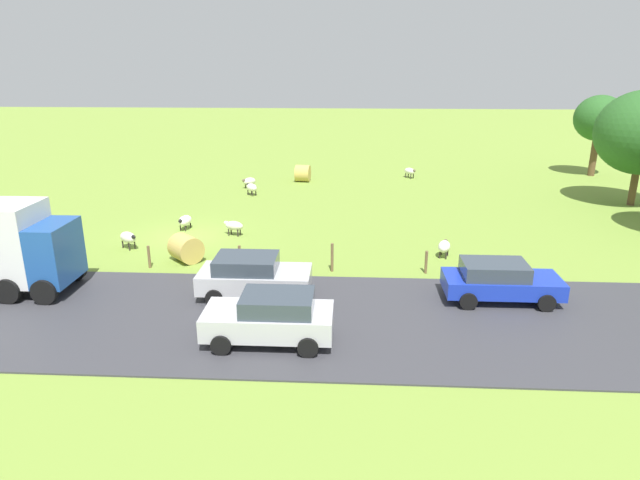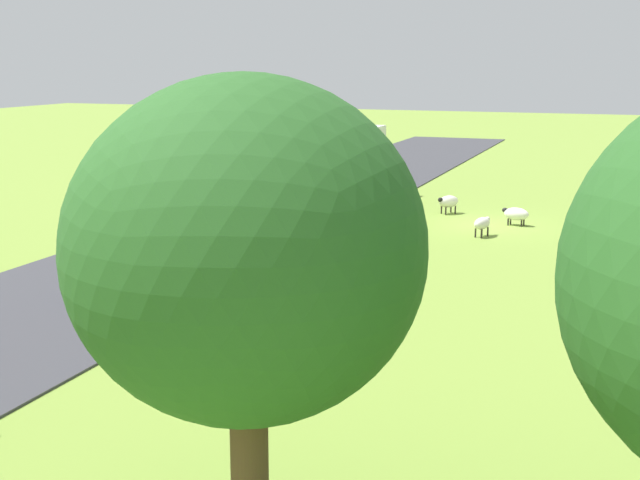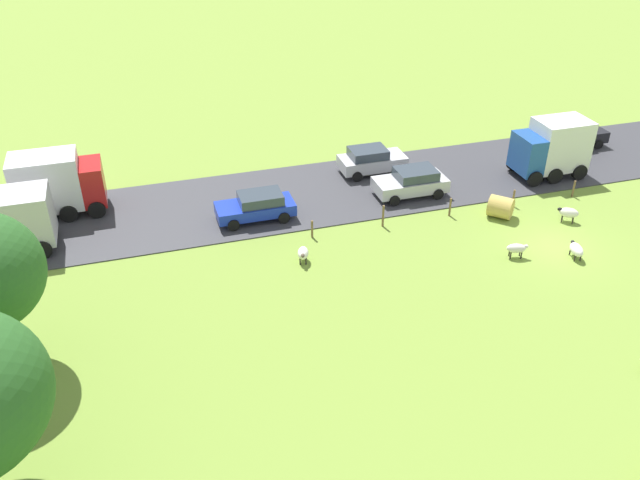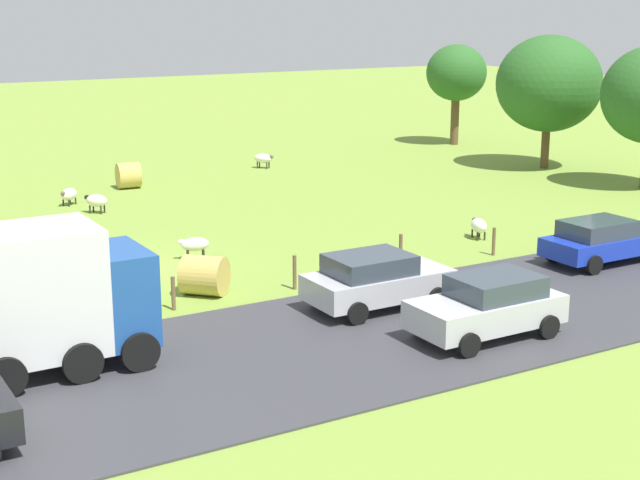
# 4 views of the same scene
# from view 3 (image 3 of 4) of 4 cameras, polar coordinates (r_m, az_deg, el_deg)

# --- Properties ---
(ground_plane) EXTENTS (160.00, 160.00, 0.00)m
(ground_plane) POSITION_cam_3_polar(r_m,az_deg,el_deg) (36.22, 19.66, -0.55)
(ground_plane) COLOR olive
(road_strip) EXTENTS (8.00, 80.00, 0.06)m
(road_strip) POSITION_cam_3_polar(r_m,az_deg,el_deg) (42.99, 12.78, 5.81)
(road_strip) COLOR #38383D
(road_strip) RESTS_ON ground_plane
(sheep_0) EXTENTS (0.74, 1.13, 0.77)m
(sheep_0) POSITION_cam_3_polar(r_m,az_deg,el_deg) (34.43, 16.68, -0.70)
(sheep_0) COLOR silver
(sheep_0) RESTS_ON ground_plane
(sheep_3) EXTENTS (1.08, 0.78, 0.78)m
(sheep_3) POSITION_cam_3_polar(r_m,az_deg,el_deg) (32.65, -1.48, -1.14)
(sheep_3) COLOR white
(sheep_3) RESTS_ON ground_plane
(sheep_5) EXTENTS (1.05, 1.15, 0.84)m
(sheep_5) POSITION_cam_3_polar(r_m,az_deg,el_deg) (38.59, 20.74, 2.23)
(sheep_5) COLOR silver
(sheep_5) RESTS_ON ground_plane
(sheep_6) EXTENTS (1.21, 0.74, 0.76)m
(sheep_6) POSITION_cam_3_polar(r_m,az_deg,el_deg) (35.39, 21.33, -0.77)
(sheep_6) COLOR white
(sheep_6) RESTS_ON ground_plane
(hay_bale_1) EXTENTS (1.76, 1.76, 1.22)m
(hay_bale_1) POSITION_cam_3_polar(r_m,az_deg,el_deg) (37.90, 15.39, 2.77)
(hay_bale_1) COLOR tan
(hay_bale_1) RESTS_ON ground_plane
(fence_post_0) EXTENTS (0.12, 0.12, 1.01)m
(fence_post_0) POSITION_cam_3_polar(r_m,az_deg,el_deg) (41.54, 21.13, 4.18)
(fence_post_0) COLOR brown
(fence_post_0) RESTS_ON ground_plane
(fence_post_1) EXTENTS (0.12, 0.12, 1.01)m
(fence_post_1) POSITION_cam_3_polar(r_m,az_deg,el_deg) (39.32, 16.42, 3.52)
(fence_post_1) COLOR brown
(fence_post_1) RESTS_ON ground_plane
(fence_post_2) EXTENTS (0.12, 0.12, 1.10)m
(fence_post_2) POSITION_cam_3_polar(r_m,az_deg,el_deg) (37.38, 11.21, 2.82)
(fence_post_2) COLOR brown
(fence_post_2) RESTS_ON ground_plane
(fence_post_3) EXTENTS (0.12, 0.12, 1.27)m
(fence_post_3) POSITION_cam_3_polar(r_m,az_deg,el_deg) (35.77, 5.49, 2.09)
(fence_post_3) COLOR brown
(fence_post_3) RESTS_ON ground_plane
(fence_post_4) EXTENTS (0.12, 0.12, 1.01)m
(fence_post_4) POSITION_cam_3_polar(r_m,az_deg,el_deg) (34.66, -0.69, 0.95)
(fence_post_4) COLOR brown
(fence_post_4) RESTS_ON ground_plane
(truck_0) EXTENTS (2.62, 4.39, 3.53)m
(truck_0) POSITION_cam_3_polar(r_m,az_deg,el_deg) (43.16, 19.47, 7.60)
(truck_0) COLOR #1E4C99
(truck_0) RESTS_ON road_strip
(truck_1) EXTENTS (2.69, 4.74, 3.50)m
(truck_1) POSITION_cam_3_polar(r_m,az_deg,el_deg) (39.10, -21.85, 4.63)
(truck_1) COLOR #B21919
(truck_1) RESTS_ON road_strip
(truck_2) EXTENTS (2.81, 4.65, 3.15)m
(truck_2) POSITION_cam_3_polar(r_m,az_deg,el_deg) (36.45, -25.67, 1.49)
(truck_2) COLOR #B21919
(truck_2) RESTS_ON road_strip
(car_0) EXTENTS (2.13, 4.13, 1.63)m
(car_0) POSITION_cam_3_polar(r_m,az_deg,el_deg) (41.55, 4.46, 6.93)
(car_0) COLOR #B7B7BC
(car_0) RESTS_ON road_strip
(car_1) EXTENTS (2.21, 4.23, 1.60)m
(car_1) POSITION_cam_3_polar(r_m,az_deg,el_deg) (39.06, 7.93, 5.02)
(car_1) COLOR #B7B7BC
(car_1) RESTS_ON road_strip
(car_2) EXTENTS (2.07, 4.29, 1.50)m
(car_2) POSITION_cam_3_polar(r_m,az_deg,el_deg) (36.35, -5.51, 2.97)
(car_2) COLOR #1933B2
(car_2) RESTS_ON road_strip
(car_5) EXTENTS (2.18, 4.58, 1.63)m
(car_5) POSITION_cam_3_polar(r_m,az_deg,el_deg) (48.35, 20.93, 8.55)
(car_5) COLOR black
(car_5) RESTS_ON road_strip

